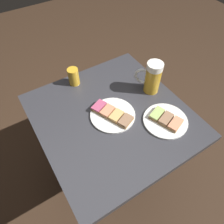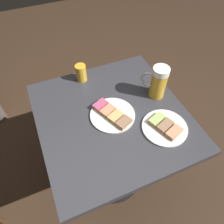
# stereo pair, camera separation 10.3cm
# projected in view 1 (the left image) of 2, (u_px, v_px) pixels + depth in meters

# --- Properties ---
(ground_plane) EXTENTS (6.00, 6.00, 0.00)m
(ground_plane) POSITION_uv_depth(u_px,v_px,m) (112.00, 173.00, 1.59)
(ground_plane) COLOR #382619
(cafe_table) EXTENTS (0.75, 0.71, 0.70)m
(cafe_table) POSITION_uv_depth(u_px,v_px,m) (112.00, 132.00, 1.16)
(cafe_table) COLOR black
(cafe_table) RESTS_ON ground_plane
(plate_near) EXTENTS (0.22, 0.22, 0.03)m
(plate_near) POSITION_uv_depth(u_px,v_px,m) (112.00, 115.00, 1.03)
(plate_near) COLOR white
(plate_near) RESTS_ON cafe_table
(plate_far) EXTENTS (0.21, 0.21, 0.03)m
(plate_far) POSITION_uv_depth(u_px,v_px,m) (166.00, 120.00, 1.01)
(plate_far) COLOR white
(plate_far) RESTS_ON cafe_table
(beer_mug) EXTENTS (0.13, 0.10, 0.18)m
(beer_mug) POSITION_uv_depth(u_px,v_px,m) (152.00, 77.00, 1.08)
(beer_mug) COLOR gold
(beer_mug) RESTS_ON cafe_table
(beer_glass_small) EXTENTS (0.06, 0.06, 0.10)m
(beer_glass_small) POSITION_uv_depth(u_px,v_px,m) (74.00, 77.00, 1.15)
(beer_glass_small) COLOR gold
(beer_glass_small) RESTS_ON cafe_table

